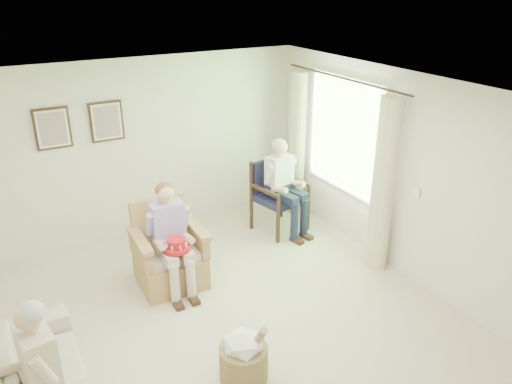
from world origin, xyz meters
TOP-DOWN VIEW (x-y plane):
  - floor at (0.00, 0.00)m, footprint 5.50×5.50m
  - back_wall at (0.00, 2.75)m, footprint 5.00×0.04m
  - right_wall at (2.50, 0.00)m, footprint 0.04×5.50m
  - ceiling at (0.00, 0.00)m, footprint 5.00×5.50m
  - window at (2.46, 1.20)m, footprint 0.13×2.50m
  - curtain_left at (2.33, 0.22)m, footprint 0.34×0.34m
  - curtain_right at (2.33, 2.18)m, footprint 0.34×0.34m
  - framed_print_left at (-1.15, 2.71)m, footprint 0.45×0.05m
  - framed_print_right at (-0.45, 2.71)m, footprint 0.45×0.05m
  - wicker_armchair at (-0.22, 1.21)m, footprint 0.81×0.81m
  - wood_armchair at (1.76, 1.85)m, footprint 0.69×0.65m
  - person_wicker at (-0.22, 1.07)m, footprint 0.40×0.63m
  - person_dark at (1.76, 1.67)m, footprint 0.40×0.62m
  - person_sofa at (-1.95, -0.49)m, footprint 0.42×0.62m
  - red_hat at (-0.23, 0.86)m, footprint 0.32×0.32m
  - hatbox at (-0.19, -0.73)m, footprint 0.60×0.60m

SIDE VIEW (x-z plane):
  - floor at x=0.00m, z-range 0.00..0.00m
  - hatbox at x=-0.19m, z-range -0.08..0.62m
  - wicker_armchair at x=-0.22m, z-range -0.19..0.85m
  - wood_armchair at x=1.76m, z-range 0.05..1.11m
  - red_hat at x=-0.23m, z-range 0.63..0.77m
  - person_sofa at x=-1.95m, z-range 0.09..1.36m
  - person_wicker at x=-0.22m, z-range 0.11..1.46m
  - person_dark at x=1.76m, z-range 0.13..1.55m
  - curtain_left at x=2.33m, z-range 0.00..2.30m
  - curtain_right at x=2.33m, z-range 0.00..2.30m
  - back_wall at x=0.00m, z-range 0.00..2.60m
  - right_wall at x=2.50m, z-range 0.00..2.60m
  - window at x=2.46m, z-range 0.77..2.40m
  - framed_print_left at x=-1.15m, z-range 1.51..2.06m
  - framed_print_right at x=-0.45m, z-range 1.51..2.06m
  - ceiling at x=0.00m, z-range 2.59..2.61m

